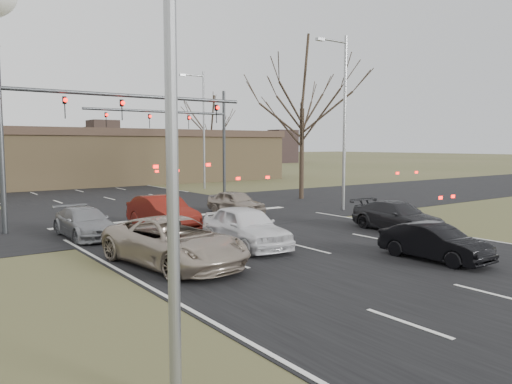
{
  "coord_description": "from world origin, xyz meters",
  "views": [
    {
      "loc": [
        -12.22,
        -10.47,
        3.85
      ],
      "look_at": [
        -0.9,
        5.1,
        2.0
      ],
      "focal_mm": 35.0,
      "sensor_mm": 36.0,
      "label": 1
    }
  ],
  "objects_px": {
    "car_silver_suv": "(174,242)",
    "car_charcoal_sedan": "(398,216)",
    "car_white_sedan": "(246,227)",
    "car_silver_ahead": "(236,202)",
    "building": "(78,157)",
    "mast_arm_far": "(192,129)",
    "streetlight_left": "(181,21)",
    "streetlight_right_near": "(343,114)",
    "car_black_hatch": "(435,242)",
    "car_grey_ahead": "(85,223)",
    "streetlight_right_far": "(202,124)",
    "mast_arm_near": "(79,117)",
    "car_red_ahead": "(163,213)"
  },
  "relations": [
    {
      "from": "car_silver_suv",
      "to": "car_charcoal_sedan",
      "type": "xyz_separation_m",
      "value": [
        10.92,
        -0.12,
        -0.11
      ]
    },
    {
      "from": "car_white_sedan",
      "to": "car_silver_ahead",
      "type": "relative_size",
      "value": 1.19
    },
    {
      "from": "building",
      "to": "mast_arm_far",
      "type": "height_order",
      "value": "mast_arm_far"
    },
    {
      "from": "car_silver_ahead",
      "to": "streetlight_left",
      "type": "bearing_deg",
      "value": -131.24
    },
    {
      "from": "car_white_sedan",
      "to": "car_silver_suv",
      "type": "bearing_deg",
      "value": -158.57
    },
    {
      "from": "building",
      "to": "streetlight_right_near",
      "type": "xyz_separation_m",
      "value": [
        6.82,
        -28.0,
        2.92
      ]
    },
    {
      "from": "streetlight_left",
      "to": "car_black_hatch",
      "type": "distance_m",
      "value": 12.45
    },
    {
      "from": "car_grey_ahead",
      "to": "car_silver_ahead",
      "type": "xyz_separation_m",
      "value": [
        8.95,
        2.16,
        0.03
      ]
    },
    {
      "from": "streetlight_left",
      "to": "car_white_sedan",
      "type": "xyz_separation_m",
      "value": [
        7.11,
        8.64,
        -4.81
      ]
    },
    {
      "from": "streetlight_right_near",
      "to": "streetlight_right_far",
      "type": "distance_m",
      "value": 17.01
    },
    {
      "from": "streetlight_right_near",
      "to": "car_black_hatch",
      "type": "bearing_deg",
      "value": -121.78
    },
    {
      "from": "streetlight_right_near",
      "to": "streetlight_right_far",
      "type": "relative_size",
      "value": 1.0
    },
    {
      "from": "car_white_sedan",
      "to": "mast_arm_far",
      "type": "bearing_deg",
      "value": 72.34
    },
    {
      "from": "mast_arm_near",
      "to": "streetlight_left",
      "type": "height_order",
      "value": "streetlight_left"
    },
    {
      "from": "streetlight_right_near",
      "to": "mast_arm_near",
      "type": "bearing_deg",
      "value": 167.95
    },
    {
      "from": "car_silver_suv",
      "to": "car_red_ahead",
      "type": "distance_m",
      "value": 7.01
    },
    {
      "from": "car_white_sedan",
      "to": "car_grey_ahead",
      "type": "bearing_deg",
      "value": 132.96
    },
    {
      "from": "streetlight_right_far",
      "to": "car_silver_suv",
      "type": "distance_m",
      "value": 27.89
    },
    {
      "from": "mast_arm_far",
      "to": "car_grey_ahead",
      "type": "height_order",
      "value": "mast_arm_far"
    },
    {
      "from": "car_charcoal_sedan",
      "to": "car_silver_ahead",
      "type": "height_order",
      "value": "car_charcoal_sedan"
    },
    {
      "from": "car_grey_ahead",
      "to": "car_red_ahead",
      "type": "bearing_deg",
      "value": -2.1
    },
    {
      "from": "building",
      "to": "car_black_hatch",
      "type": "bearing_deg",
      "value": -89.8
    },
    {
      "from": "streetlight_right_near",
      "to": "car_charcoal_sedan",
      "type": "bearing_deg",
      "value": -115.35
    },
    {
      "from": "mast_arm_far",
      "to": "mast_arm_near",
      "type": "bearing_deg",
      "value": -138.78
    },
    {
      "from": "streetlight_right_far",
      "to": "car_grey_ahead",
      "type": "distance_m",
      "value": 23.25
    },
    {
      "from": "building",
      "to": "car_black_hatch",
      "type": "relative_size",
      "value": 11.42
    },
    {
      "from": "car_black_hatch",
      "to": "car_grey_ahead",
      "type": "xyz_separation_m",
      "value": [
        -8.09,
        10.99,
        0.01
      ]
    },
    {
      "from": "car_silver_suv",
      "to": "car_grey_ahead",
      "type": "height_order",
      "value": "car_silver_suv"
    },
    {
      "from": "mast_arm_near",
      "to": "car_grey_ahead",
      "type": "height_order",
      "value": "mast_arm_near"
    },
    {
      "from": "mast_arm_near",
      "to": "car_black_hatch",
      "type": "distance_m",
      "value": 16.26
    },
    {
      "from": "car_red_ahead",
      "to": "mast_arm_far",
      "type": "bearing_deg",
      "value": 55.13
    },
    {
      "from": "car_black_hatch",
      "to": "mast_arm_far",
      "type": "bearing_deg",
      "value": 79.79
    },
    {
      "from": "building",
      "to": "car_silver_suv",
      "type": "xyz_separation_m",
      "value": [
        -7.16,
        -34.34,
        -1.9
      ]
    },
    {
      "from": "building",
      "to": "car_red_ahead",
      "type": "xyz_separation_m",
      "value": [
        -4.47,
        -27.86,
        -1.91
      ]
    },
    {
      "from": "streetlight_right_near",
      "to": "car_white_sedan",
      "type": "height_order",
      "value": "streetlight_right_near"
    },
    {
      "from": "streetlight_right_near",
      "to": "streetlight_left",
      "type": "bearing_deg",
      "value": -141.57
    },
    {
      "from": "car_grey_ahead",
      "to": "car_silver_ahead",
      "type": "distance_m",
      "value": 9.21
    },
    {
      "from": "car_grey_ahead",
      "to": "car_silver_ahead",
      "type": "relative_size",
      "value": 1.12
    },
    {
      "from": "streetlight_left",
      "to": "streetlight_right_near",
      "type": "relative_size",
      "value": 1.0
    },
    {
      "from": "streetlight_right_near",
      "to": "car_black_hatch",
      "type": "xyz_separation_m",
      "value": [
        -6.69,
        -10.79,
        -4.97
      ]
    },
    {
      "from": "streetlight_right_near",
      "to": "mast_arm_far",
      "type": "bearing_deg",
      "value": 101.47
    },
    {
      "from": "car_silver_ahead",
      "to": "streetlight_right_far",
      "type": "bearing_deg",
      "value": 61.27
    },
    {
      "from": "mast_arm_near",
      "to": "car_black_hatch",
      "type": "height_order",
      "value": "mast_arm_near"
    },
    {
      "from": "car_charcoal_sedan",
      "to": "streetlight_right_near",
      "type": "bearing_deg",
      "value": 66.95
    },
    {
      "from": "building",
      "to": "mast_arm_near",
      "type": "xyz_separation_m",
      "value": [
        -7.23,
        -25.0,
        2.41
      ]
    },
    {
      "from": "streetlight_left",
      "to": "streetlight_right_far",
      "type": "xyz_separation_m",
      "value": [
        18.14,
        31.0,
        0.0
      ]
    },
    {
      "from": "mast_arm_far",
      "to": "streetlight_right_near",
      "type": "relative_size",
      "value": 1.11
    },
    {
      "from": "car_silver_suv",
      "to": "car_black_hatch",
      "type": "bearing_deg",
      "value": -39.16
    },
    {
      "from": "mast_arm_far",
      "to": "streetlight_right_near",
      "type": "xyz_separation_m",
      "value": [
        2.64,
        -13.0,
        0.57
      ]
    },
    {
      "from": "mast_arm_far",
      "to": "streetlight_left",
      "type": "height_order",
      "value": "streetlight_left"
    }
  ]
}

